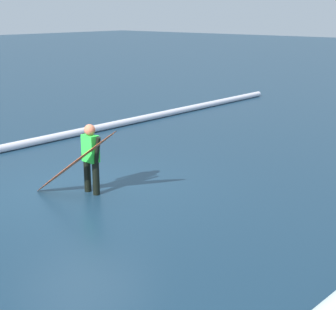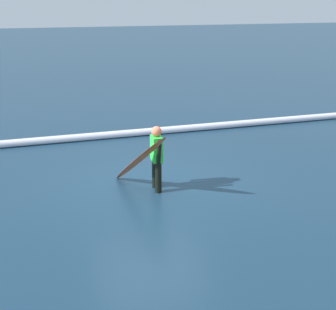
# 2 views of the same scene
# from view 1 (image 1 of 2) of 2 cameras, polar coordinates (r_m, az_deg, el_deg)

# --- Properties ---
(ground_plane) EXTENTS (127.13, 127.13, 0.00)m
(ground_plane) POSITION_cam_1_polar(r_m,az_deg,el_deg) (10.64, -9.93, -3.84)
(ground_plane) COLOR #19354C
(surfer) EXTENTS (0.22, 0.61, 1.41)m
(surfer) POSITION_cam_1_polar(r_m,az_deg,el_deg) (10.19, -8.59, -0.02)
(surfer) COLOR black
(surfer) RESTS_ON ground_plane
(surfboard) EXTENTS (0.85, 1.90, 1.46)m
(surfboard) POSITION_cam_1_polar(r_m,az_deg,el_deg) (10.00, -10.30, -0.80)
(surfboard) COLOR #E55926
(surfboard) RESTS_ON ground_plane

